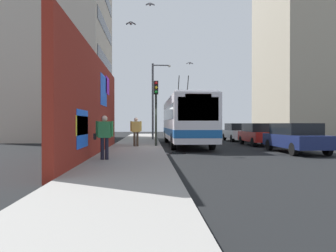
# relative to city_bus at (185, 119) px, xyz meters

# --- Properties ---
(ground_plane) EXTENTS (80.00, 80.00, 0.00)m
(ground_plane) POSITION_rel_city_bus_xyz_m (-2.97, 1.80, -1.87)
(ground_plane) COLOR black
(sidewalk_slab) EXTENTS (48.00, 3.20, 0.15)m
(sidewalk_slab) POSITION_rel_city_bus_xyz_m (-2.97, 3.40, -1.79)
(sidewalk_slab) COLOR gray
(sidewalk_slab) RESTS_ON ground_plane
(graffiti_wall) EXTENTS (13.89, 0.32, 4.75)m
(graffiti_wall) POSITION_rel_city_bus_xyz_m (-7.03, 5.15, 0.51)
(graffiti_wall) COLOR maroon
(graffiti_wall) RESTS_ON ground_plane
(building_far_left) EXTENTS (11.15, 8.39, 17.90)m
(building_far_left) POSITION_rel_city_bus_xyz_m (8.60, 11.00, 7.08)
(building_far_left) COLOR #B2A899
(building_far_left) RESTS_ON ground_plane
(building_far_right) EXTENTS (11.79, 6.77, 19.64)m
(building_far_right) POSITION_rel_city_bus_xyz_m (14.95, -15.20, 7.95)
(building_far_right) COLOR #9E937F
(building_far_right) RESTS_ON ground_plane
(city_bus) EXTENTS (11.51, 2.59, 5.15)m
(city_bus) POSITION_rel_city_bus_xyz_m (0.00, 0.00, 0.00)
(city_bus) COLOR silver
(city_bus) RESTS_ON ground_plane
(parked_car_navy) EXTENTS (4.60, 1.92, 1.58)m
(parked_car_navy) POSITION_rel_city_bus_xyz_m (-5.89, -5.20, -1.03)
(parked_car_navy) COLOR navy
(parked_car_navy) RESTS_ON ground_plane
(parked_car_red) EXTENTS (4.08, 1.86, 1.58)m
(parked_car_red) POSITION_rel_city_bus_xyz_m (-0.28, -5.20, -1.03)
(parked_car_red) COLOR #B21E19
(parked_car_red) RESTS_ON ground_plane
(parked_car_white) EXTENTS (4.07, 1.81, 1.58)m
(parked_car_white) POSITION_rel_city_bus_xyz_m (5.12, -5.20, -1.04)
(parked_car_white) COLOR white
(parked_car_white) RESTS_ON ground_plane
(pedestrian_midblock) EXTENTS (0.24, 0.70, 1.78)m
(pedestrian_midblock) POSITION_rel_city_bus_xyz_m (-2.66, 3.40, -0.66)
(pedestrian_midblock) COLOR #3F3326
(pedestrian_midblock) RESTS_ON sidewalk_slab
(pedestrian_near_wall) EXTENTS (0.23, 0.76, 1.73)m
(pedestrian_near_wall) POSITION_rel_city_bus_xyz_m (-9.67, 4.35, -0.70)
(pedestrian_near_wall) COLOR #1E1E2D
(pedestrian_near_wall) RESTS_ON sidewalk_slab
(traffic_light) EXTENTS (0.49, 0.28, 4.12)m
(traffic_light) POSITION_rel_city_bus_xyz_m (-2.34, 2.15, 1.06)
(traffic_light) COLOR #2D382D
(traffic_light) RESTS_ON sidewalk_slab
(street_lamp) EXTENTS (0.44, 1.71, 6.79)m
(street_lamp) POSITION_rel_city_bus_xyz_m (5.93, 2.07, 2.17)
(street_lamp) COLOR #4C4C51
(street_lamp) RESTS_ON sidewalk_slab
(flying_pigeons) EXTENTS (6.76, 4.68, 2.88)m
(flying_pigeons) POSITION_rel_city_bus_xyz_m (-2.70, 1.26, 5.81)
(flying_pigeons) COLOR gray
(curbside_puddle) EXTENTS (1.15, 1.15, 0.00)m
(curbside_puddle) POSITION_rel_city_bus_xyz_m (-5.79, 1.20, -1.86)
(curbside_puddle) COLOR black
(curbside_puddle) RESTS_ON ground_plane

